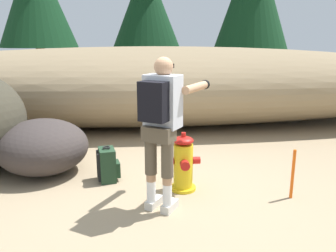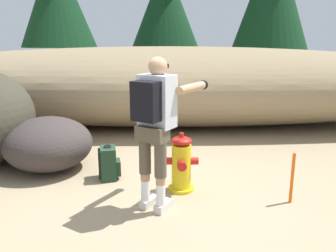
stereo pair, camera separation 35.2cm
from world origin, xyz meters
name	(u,v)px [view 1 (the left image)]	position (x,y,z in m)	size (l,w,h in m)	color
ground_plane	(169,198)	(0.00, 0.00, -0.02)	(56.00, 56.00, 0.04)	#998466
dirt_embankment	(155,86)	(0.00, 3.78, 0.85)	(14.75, 3.20, 1.69)	#897556
fire_hydrant	(183,164)	(0.19, 0.20, 0.34)	(0.42, 0.37, 0.74)	gold
utility_worker	(162,116)	(-0.09, -0.25, 1.05)	(0.85, 1.03, 1.66)	beige
spare_backpack	(108,165)	(-0.77, 0.57, 0.22)	(0.33, 0.33, 0.47)	#1E3823
boulder_mid	(43,146)	(-1.69, 0.94, 0.38)	(1.28, 1.24, 0.76)	#372F2D
boulder_small	(45,141)	(-1.84, 1.62, 0.27)	(0.70, 0.71, 0.53)	#383433
survey_stake	(293,174)	(1.44, -0.14, 0.30)	(0.04, 0.04, 0.60)	#E55914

